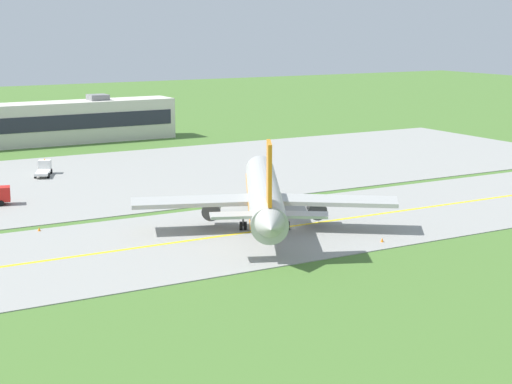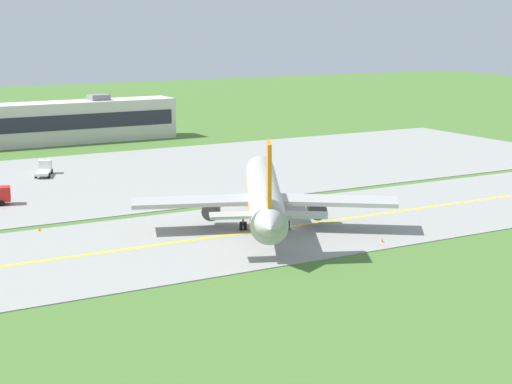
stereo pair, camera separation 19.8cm
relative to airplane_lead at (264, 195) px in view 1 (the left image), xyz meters
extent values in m
plane|color=#47702D|center=(2.02, -1.55, -4.13)|extent=(500.00, 500.00, 0.00)
cube|color=gray|center=(2.02, -1.55, -4.08)|extent=(240.00, 28.00, 0.10)
cube|color=gray|center=(12.02, 40.45, -4.08)|extent=(140.00, 52.00, 0.10)
cube|color=yellow|center=(2.02, -1.55, -4.03)|extent=(220.00, 0.60, 0.01)
cylinder|color=#ADADA8|center=(0.23, 0.43, 0.07)|extent=(19.53, 31.88, 4.00)
cone|color=#ADADA8|center=(8.79, 16.49, 0.07)|extent=(4.58, 4.08, 3.80)
cone|color=#ADADA8|center=(-8.43, -15.80, 0.47)|extent=(4.51, 4.42, 3.40)
cube|color=orange|center=(0.23, 0.43, -0.43)|extent=(18.32, 29.52, 0.36)
cube|color=#1E232D|center=(7.76, 14.55, 0.77)|extent=(3.85, 3.19, 0.70)
cube|color=#ADADA8|center=(-8.31, 2.49, -0.43)|extent=(15.74, 9.66, 0.50)
cylinder|color=#47474C|center=(-5.60, 3.31, -1.83)|extent=(3.63, 4.08, 2.30)
cylinder|color=black|center=(-4.85, 4.73, -1.83)|extent=(1.97, 1.21, 2.10)
cube|color=#ADADA8|center=(6.69, -5.51, -0.43)|extent=(14.95, 12.71, 0.50)
cylinder|color=#47474C|center=(5.87, -2.80, -1.83)|extent=(3.63, 4.08, 2.30)
cylinder|color=black|center=(6.62, -1.39, -1.83)|extent=(1.97, 1.21, 2.10)
cube|color=orange|center=(-6.83, -12.80, 5.32)|extent=(2.42, 4.07, 6.50)
cube|color=#ADADA8|center=(-9.75, -11.47, 0.87)|extent=(6.46, 4.48, 0.30)
cube|color=#ADADA8|center=(-4.10, -14.49, 0.87)|extent=(6.31, 5.35, 0.30)
cylinder|color=slate|center=(6.35, 11.90, -2.76)|extent=(0.24, 0.24, 1.65)
cylinder|color=black|center=(6.35, 11.90, -3.58)|extent=(0.83, 1.14, 1.10)
cylinder|color=slate|center=(-3.01, -0.11, -2.76)|extent=(0.24, 0.24, 1.65)
cylinder|color=black|center=(-3.25, 0.02, -3.58)|extent=(0.83, 1.14, 1.10)
cylinder|color=black|center=(-2.76, -0.24, -3.58)|extent=(0.83, 1.14, 1.10)
cylinder|color=slate|center=(1.58, -2.56, -2.76)|extent=(0.24, 0.24, 1.65)
cylinder|color=black|center=(1.34, -2.43, -3.58)|extent=(0.83, 1.14, 1.10)
cylinder|color=black|center=(1.83, -2.69, -3.58)|extent=(0.83, 1.14, 1.10)
cube|color=silver|center=(-13.38, 49.68, -2.63)|extent=(2.54, 2.43, 1.80)
cube|color=#1E232D|center=(-13.08, 50.39, -2.32)|extent=(1.74, 0.82, 0.81)
cube|color=silver|center=(-14.61, 46.73, -3.33)|extent=(3.71, 5.05, 0.40)
cylinder|color=orange|center=(-13.38, 49.68, -1.63)|extent=(0.20, 0.20, 0.18)
cylinder|color=black|center=(-14.30, 50.07, -3.68)|extent=(0.62, 0.95, 0.90)
cylinder|color=black|center=(-12.45, 49.30, -3.68)|extent=(0.62, 0.95, 0.90)
cylinder|color=black|center=(-15.93, 46.28, -3.68)|extent=(0.62, 0.95, 0.90)
cylinder|color=black|center=(-13.99, 45.48, -3.68)|extent=(0.62, 0.95, 0.90)
cylinder|color=black|center=(-25.57, 27.83, -3.68)|extent=(0.95, 0.51, 0.90)
cylinder|color=black|center=(-25.06, 29.86, -3.68)|extent=(0.95, 0.51, 0.90)
cube|color=beige|center=(-2.74, 84.00, 0.18)|extent=(53.30, 8.04, 8.62)
cube|color=#1E232D|center=(-2.74, 79.93, 0.61)|extent=(51.17, 0.10, 3.10)
cube|color=slate|center=(7.92, 84.00, 5.08)|extent=(4.00, 4.00, 1.20)
cone|color=orange|center=(8.13, -13.02, -3.83)|extent=(0.44, 0.44, 0.60)
cone|color=orange|center=(-24.77, 11.50, -3.83)|extent=(0.44, 0.44, 0.60)
camera|label=1|loc=(-50.07, -86.25, 20.73)|focal=58.41mm
camera|label=2|loc=(-49.90, -86.35, 20.73)|focal=58.41mm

